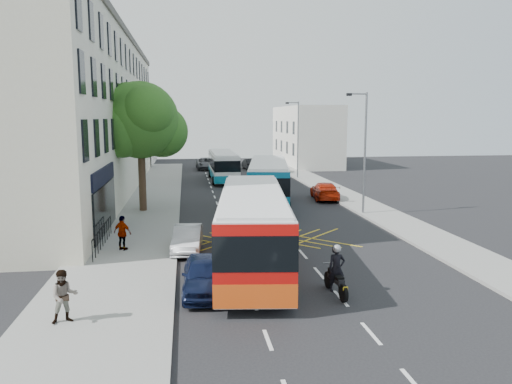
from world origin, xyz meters
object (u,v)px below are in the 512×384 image
object	(u,v)px
red_hatchback	(325,191)
distant_car_silver	(280,167)
parked_car_blue	(204,275)
distant_car_dark	(250,164)
street_tree	(140,121)
lamp_near	(364,147)
lamp_far	(297,136)
pedestrian_far	(123,233)
pedestrian_near	(64,296)
bus_far	(223,165)
distant_car_grey	(206,164)
bus_mid	(268,182)
bus_near	(253,227)
parked_car_silver	(188,239)
motorbike	(336,271)

from	to	relation	value
red_hatchback	distant_car_silver	distance (m)	19.41
parked_car_blue	distant_car_dark	distance (m)	44.91
street_tree	distant_car_dark	xyz separation A→B (m)	(11.01, 27.64, -5.61)
lamp_near	parked_car_blue	world-z (taller)	lamp_near
street_tree	lamp_near	distance (m)	15.10
distant_car_silver	lamp_far	bearing A→B (deg)	101.84
distant_car_dark	pedestrian_far	xyz separation A→B (m)	(-11.11, -38.16, 0.31)
pedestrian_near	bus_far	bearing A→B (deg)	60.44
lamp_near	lamp_far	size ratio (longest dim) A/B	1.00
lamp_near	distant_car_dark	world-z (taller)	lamp_near
pedestrian_near	distant_car_silver	bearing A→B (deg)	53.12
distant_car_grey	pedestrian_far	bearing A→B (deg)	-100.09
lamp_near	distant_car_dark	distance (m)	31.08
street_tree	distant_car_grey	xyz separation A→B (m)	(5.56, 28.31, -5.56)
distant_car_grey	bus_far	bearing A→B (deg)	-85.53
distant_car_dark	bus_mid	bearing A→B (deg)	81.63
bus_far	pedestrian_near	size ratio (longest dim) A/B	6.24
bus_mid	distant_car_silver	bearing A→B (deg)	86.52
lamp_far	pedestrian_far	xyz separation A→B (m)	(-14.81, -27.56, -3.62)
bus_near	bus_far	xyz separation A→B (m)	(0.98, 30.39, -0.20)
lamp_far	bus_near	bearing A→B (deg)	-106.12
parked_car_silver	distant_car_dark	distance (m)	39.11
bus_near	distant_car_grey	bearing A→B (deg)	97.26
bus_mid	distant_car_grey	distance (m)	27.11
parked_car_blue	distant_car_silver	world-z (taller)	distant_car_silver
street_tree	pedestrian_near	size ratio (longest dim) A/B	5.16
distant_car_grey	distant_car_dark	world-z (taller)	distant_car_grey
lamp_near	distant_car_dark	xyz separation A→B (m)	(-3.70, 30.60, -3.93)
motorbike	distant_car_grey	size ratio (longest dim) A/B	0.41
lamp_far	parked_car_blue	size ratio (longest dim) A/B	1.96
lamp_near	bus_near	xyz separation A→B (m)	(-8.85, -10.63, -2.84)
bus_mid	pedestrian_near	xyz separation A→B (m)	(-9.90, -20.59, -0.75)
parked_car_blue	pedestrian_near	distance (m)	5.12
parked_car_silver	bus_mid	bearing A→B (deg)	67.99
lamp_near	pedestrian_far	xyz separation A→B (m)	(-14.81, -7.56, -3.62)
bus_mid	bus_far	size ratio (longest dim) A/B	1.14
red_hatchback	pedestrian_near	size ratio (longest dim) A/B	2.79
pedestrian_near	motorbike	bearing A→B (deg)	-7.90
bus_mid	distant_car_silver	size ratio (longest dim) A/B	2.93
bus_near	parked_car_blue	size ratio (longest dim) A/B	3.00
lamp_near	bus_mid	size ratio (longest dim) A/B	0.66
distant_car_grey	distant_car_dark	distance (m)	5.49
motorbike	pedestrian_near	xyz separation A→B (m)	(-9.28, -1.57, 0.10)
distant_car_grey	motorbike	bearing A→B (deg)	-88.22
bus_far	pedestrian_near	bearing A→B (deg)	-102.40
distant_car_grey	distant_car_silver	size ratio (longest dim) A/B	1.28
lamp_far	distant_car_silver	distance (m)	7.22
motorbike	parked_car_blue	world-z (taller)	motorbike
parked_car_silver	parked_car_blue	bearing A→B (deg)	-79.76
lamp_near	pedestrian_far	size ratio (longest dim) A/B	4.72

